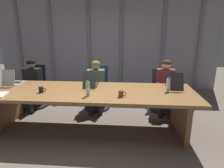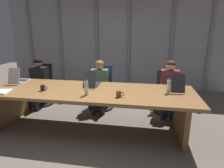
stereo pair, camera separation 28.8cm
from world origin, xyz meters
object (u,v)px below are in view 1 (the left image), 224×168
object	(u,v)px
laptop_center	(174,85)
water_bottle_primary	(168,85)
office_chair_center	(163,95)
office_chair_left_mid	(98,93)
coffee_mug_near	(41,90)
laptop_left_mid	(91,83)
person_left_mid	(96,83)
water_bottle_secondary	(88,89)
office_chair_left_end	(35,91)
laptop_left_end	(13,82)
person_center	(165,83)
person_left_end	(31,81)
coffee_mug_far	(121,94)

from	to	relation	value
laptop_center	water_bottle_primary	world-z (taller)	laptop_center
water_bottle_primary	office_chair_center	bearing A→B (deg)	83.13
laptop_center	office_chair_left_mid	size ratio (longest dim) A/B	0.48
water_bottle_primary	coffee_mug_near	world-z (taller)	water_bottle_primary
laptop_left_mid	water_bottle_primary	bearing A→B (deg)	-99.75
person_left_mid	water_bottle_secondary	size ratio (longest dim) A/B	4.50
office_chair_left_end	coffee_mug_near	size ratio (longest dim) A/B	7.94
office_chair_left_mid	laptop_left_end	bearing A→B (deg)	-57.18
person_left_mid	water_bottle_secondary	world-z (taller)	person_left_mid
laptop_center	person_center	bearing A→B (deg)	0.40
office_chair_center	laptop_left_mid	bearing A→B (deg)	-70.68
person_left_end	coffee_mug_near	world-z (taller)	person_left_end
office_chair_center	person_left_mid	xyz separation A→B (m)	(-1.53, -0.16, 0.31)
office_chair_center	water_bottle_secondary	size ratio (longest dim) A/B	3.65
laptop_center	water_bottle_primary	size ratio (longest dim) A/B	1.91
laptop_left_mid	office_chair_center	world-z (taller)	laptop_left_mid
laptop_left_mid	water_bottle_secondary	size ratio (longest dim) A/B	2.02
office_chair_left_mid	coffee_mug_far	size ratio (longest dim) A/B	7.62
person_left_mid	water_bottle_primary	xyz separation A→B (m)	(1.41, -0.84, 0.21)
laptop_left_mid	person_left_end	bearing A→B (deg)	66.83
person_center	laptop_left_mid	bearing A→B (deg)	-64.01
coffee_mug_near	person_left_end	bearing A→B (deg)	124.88
person_left_mid	office_chair_left_end	bearing A→B (deg)	-101.26
water_bottle_primary	coffee_mug_far	size ratio (longest dim) A/B	1.91
laptop_left_end	person_center	size ratio (longest dim) A/B	0.37
office_chair_left_end	office_chair_left_mid	xyz separation A→B (m)	(1.53, -0.00, -0.00)
office_chair_left_mid	water_bottle_secondary	world-z (taller)	water_bottle_secondary
office_chair_left_end	person_left_end	xyz separation A→B (m)	(0.01, -0.16, 0.29)
laptop_left_mid	coffee_mug_near	world-z (taller)	laptop_left_mid
office_chair_center	office_chair_left_end	bearing A→B (deg)	-98.07
water_bottle_primary	water_bottle_secondary	bearing A→B (deg)	-165.99
laptop_center	person_left_mid	bearing A→B (deg)	65.89
office_chair_center	person_left_mid	distance (m)	1.56
laptop_center	coffee_mug_near	bearing A→B (deg)	98.90
laptop_center	coffee_mug_near	distance (m)	2.35
office_chair_left_mid	water_bottle_primary	size ratio (longest dim) A/B	3.99
office_chair_left_end	person_center	bearing A→B (deg)	86.75
office_chair_center	person_left_end	distance (m)	3.06
office_chair_center	office_chair_left_mid	bearing A→B (deg)	-98.16
laptop_left_end	laptop_left_mid	size ratio (longest dim) A/B	0.85
office_chair_center	coffee_mug_near	bearing A→B (deg)	-69.73
office_chair_left_end	water_bottle_primary	xyz separation A→B (m)	(2.92, -1.00, 0.50)
laptop_left_end	laptop_left_mid	bearing A→B (deg)	-91.16
office_chair_center	coffee_mug_near	distance (m)	2.64
water_bottle_primary	coffee_mug_near	bearing A→B (deg)	-173.88
water_bottle_secondary	office_chair_left_end	bearing A→B (deg)	139.90
office_chair_center	coffee_mug_far	world-z (taller)	office_chair_center
office_chair_left_end	office_chair_center	world-z (taller)	office_chair_left_end
office_chair_left_end	coffee_mug_near	world-z (taller)	office_chair_left_end
office_chair_center	person_center	distance (m)	0.36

